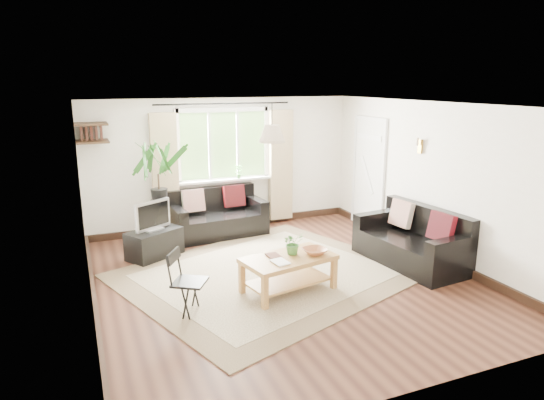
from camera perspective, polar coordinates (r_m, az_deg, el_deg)
name	(u,v)px	position (r m, az deg, el deg)	size (l,w,h in m)	color
floor	(283,279)	(6.86, 1.29, -9.29)	(5.50, 5.50, 0.00)	black
ceiling	(284,105)	(6.31, 1.41, 11.16)	(5.50, 5.50, 0.00)	white
wall_back	(224,164)	(9.02, -5.73, 4.25)	(5.00, 0.02, 2.40)	white
wall_front	(417,267)	(4.23, 16.68, -7.54)	(5.00, 0.02, 2.40)	white
wall_left	(84,215)	(5.96, -21.23, -1.66)	(0.02, 5.50, 2.40)	white
wall_right	(433,181)	(7.81, 18.39, 2.10)	(0.02, 5.50, 2.40)	white
rug	(267,274)	(7.01, -0.56, -8.69)	(3.74, 3.21, 0.02)	beige
window	(224,145)	(8.93, -5.70, 6.42)	(2.50, 0.16, 2.16)	white
door	(368,175)	(9.16, 11.26, 2.92)	(0.06, 0.96, 2.06)	silver
corner_shelf	(92,133)	(8.31, -20.46, 7.43)	(0.50, 0.50, 0.34)	black
pendant_lamp	(272,129)	(6.71, 0.00, 8.32)	(0.36, 0.36, 0.54)	beige
wall_sconce	(419,144)	(7.91, 16.89, 6.32)	(0.12, 0.12, 0.28)	beige
sofa_back	(218,214)	(8.67, -6.40, -1.64)	(1.66, 0.83, 0.78)	black
sofa_right	(411,238)	(7.56, 16.03, -4.34)	(0.86, 1.72, 0.81)	black
coffee_table	(288,274)	(6.40, 1.95, -8.72)	(1.19, 0.65, 0.49)	brown
table_plant	(293,243)	(6.36, 2.49, -5.08)	(0.27, 0.24, 0.30)	#3B712D
bowl	(315,251)	(6.41, 5.05, -6.02)	(0.31, 0.31, 0.08)	#A45F38
book_a	(274,263)	(6.06, 0.22, -7.45)	(0.18, 0.25, 0.02)	white
book_b	(268,257)	(6.28, -0.50, -6.67)	(0.16, 0.21, 0.02)	#522D21
tv_stand	(154,244)	(7.82, -13.66, -5.00)	(0.82, 0.46, 0.44)	black
tv	(153,215)	(7.69, -13.86, -1.73)	(0.63, 0.21, 0.48)	#A5A5AA
palm_stand	(159,196)	(8.05, -13.10, 0.46)	(0.69, 0.69, 1.76)	black
folding_chair	(190,283)	(5.85, -9.64, -9.62)	(0.40, 0.40, 0.78)	black
sill_plant	(239,171)	(9.00, -3.96, 3.39)	(0.14, 0.10, 0.27)	#2D6023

